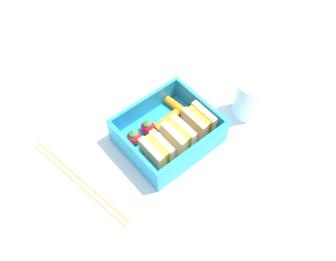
{
  "coord_description": "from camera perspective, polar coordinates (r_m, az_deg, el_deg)",
  "views": [
    {
      "loc": [
        22.85,
        26.99,
        52.81
      ],
      "look_at": [
        0.0,
        0.0,
        2.7
      ],
      "focal_mm": 40.0,
      "sensor_mm": 36.0,
      "label": 1
    }
  ],
  "objects": [
    {
      "name": "ground_plane",
      "position": [
        0.64,
        0.0,
        -1.9
      ],
      "size": [
        120.0,
        120.0,
        2.0
      ],
      "primitive_type": "cube",
      "color": "white"
    },
    {
      "name": "bento_tray",
      "position": [
        0.63,
        0.0,
        -1.1
      ],
      "size": [
        15.03,
        13.03,
        1.2
      ],
      "primitive_type": "cube",
      "color": "#2299D0",
      "rests_on": "ground_plane"
    },
    {
      "name": "bento_rim",
      "position": [
        0.61,
        0.0,
        0.27
      ],
      "size": [
        15.03,
        13.03,
        3.99
      ],
      "color": "#2299D0",
      "rests_on": "bento_tray"
    },
    {
      "name": "sandwich_left",
      "position": [
        0.61,
        4.67,
        1.16
      ],
      "size": [
        3.15,
        5.05,
        4.72
      ],
      "color": "tan",
      "rests_on": "bento_tray"
    },
    {
      "name": "sandwich_center_left",
      "position": [
        0.6,
        1.57,
        -1.04
      ],
      "size": [
        3.15,
        5.05,
        4.72
      ],
      "color": "beige",
      "rests_on": "bento_tray"
    },
    {
      "name": "sandwich_center",
      "position": [
        0.58,
        -1.72,
        -3.37
      ],
      "size": [
        3.15,
        5.05,
        4.72
      ],
      "color": "#DFBC84",
      "rests_on": "bento_tray"
    },
    {
      "name": "carrot_stick_left",
      "position": [
        0.65,
        1.48,
        3.55
      ],
      "size": [
        1.93,
        5.43,
        1.41
      ],
      "primitive_type": "cylinder",
      "rotation": [
        1.57,
        0.0,
        3.24
      ],
      "color": "orange",
      "rests_on": "bento_tray"
    },
    {
      "name": "carrot_stick_far_left",
      "position": [
        0.64,
        -0.25,
        1.58
      ],
      "size": [
        5.24,
        1.76,
        1.36
      ],
      "primitive_type": "cylinder",
      "rotation": [
        1.57,
        0.0,
        4.79
      ],
      "color": "orange",
      "rests_on": "bento_tray"
    },
    {
      "name": "strawberry_far_left",
      "position": [
        0.62,
        -3.1,
        0.56
      ],
      "size": [
        2.41,
        2.41,
        3.01
      ],
      "color": "red",
      "rests_on": "bento_tray"
    },
    {
      "name": "strawberry_left",
      "position": [
        0.61,
        -5.2,
        -0.98
      ],
      "size": [
        2.45,
        2.45,
        3.05
      ],
      "color": "red",
      "rests_on": "bento_tray"
    },
    {
      "name": "chopstick_pair",
      "position": [
        0.61,
        -13.32,
        -7.36
      ],
      "size": [
        4.89,
        21.7,
        0.7
      ],
      "color": "tan",
      "rests_on": "ground_plane"
    },
    {
      "name": "drinking_glass",
      "position": [
        0.66,
        12.22,
        4.83
      ],
      "size": [
        5.07,
        5.07,
        7.56
      ],
      "primitive_type": "cylinder",
      "color": "white",
      "rests_on": "ground_plane"
    },
    {
      "name": "folded_napkin",
      "position": [
        0.71,
        -9.63,
        5.84
      ],
      "size": [
        18.04,
        14.95,
        0.4
      ],
      "primitive_type": "cube",
      "rotation": [
        0.0,
        0.0,
        -0.47
      ],
      "color": "silver",
      "rests_on": "ground_plane"
    }
  ]
}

